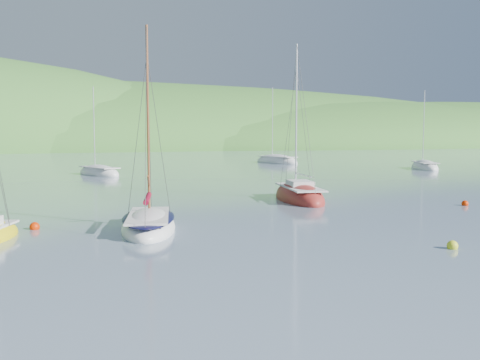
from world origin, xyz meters
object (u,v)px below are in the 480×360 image
object	(u,v)px
sloop_red	(299,197)
distant_sloop_a	(99,173)
distant_sloop_d	(424,168)
daysailer_white	(149,225)
distant_sloop_b	(277,162)

from	to	relation	value
sloop_red	distant_sloop_a	distance (m)	30.04
sloop_red	distant_sloop_d	distance (m)	38.16
daysailer_white	distant_sloop_d	xyz separation A→B (m)	(41.90, 31.46, -0.05)
daysailer_white	distant_sloop_a	distance (m)	35.86
distant_sloop_a	distant_sloop_d	size ratio (longest dim) A/B	0.96
sloop_red	distant_sloop_d	world-z (taller)	sloop_red
sloop_red	distant_sloop_a	xyz separation A→B (m)	(-10.84, 28.01, -0.04)
distant_sloop_b	distant_sloop_d	distance (m)	23.01
daysailer_white	sloop_red	size ratio (longest dim) A/B	0.90
distant_sloop_d	sloop_red	bearing A→B (deg)	-117.96
sloop_red	distant_sloop_d	xyz separation A→B (m)	(29.95, 23.63, -0.03)
sloop_red	distant_sloop_a	world-z (taller)	sloop_red
sloop_red	distant_sloop_b	size ratio (longest dim) A/B	0.92
distant_sloop_d	distant_sloop_a	bearing A→B (deg)	-162.36
sloop_red	distant_sloop_d	bearing A→B (deg)	49.38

